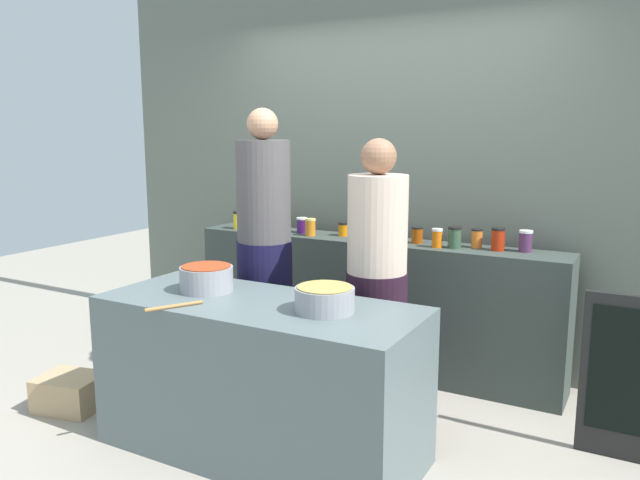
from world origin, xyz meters
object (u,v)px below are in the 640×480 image
object	(u,v)px
preserve_jar_1	(263,222)
cooking_pot_center	(325,299)
bread_crate	(70,392)
cook_in_cap	(376,298)
preserve_jar_4	(310,227)
preserve_jar_7	(385,234)
preserve_jar_10	(455,237)
preserve_jar_5	(344,229)
preserve_jar_8	(417,235)
preserve_jar_2	(277,222)
preserve_jar_11	(477,238)
cook_with_tongs	(265,269)
preserve_jar_13	(526,241)
preserve_jar_6	(372,229)
preserve_jar_3	(302,225)
preserve_jar_0	(238,220)
wooden_spoon	(174,306)
preserve_jar_12	(498,239)
chalkboard_sign	(639,380)
preserve_jar_9	(437,238)

from	to	relation	value
preserve_jar_1	cooking_pot_center	xyz separation A→B (m)	(1.29, -1.38, -0.11)
bread_crate	cook_in_cap	bearing A→B (deg)	24.17
preserve_jar_4	preserve_jar_7	distance (m)	0.57
preserve_jar_10	cook_in_cap	bearing A→B (deg)	-106.77
preserve_jar_5	preserve_jar_8	bearing A→B (deg)	-2.23
preserve_jar_2	preserve_jar_11	xyz separation A→B (m)	(1.51, 0.06, -0.00)
preserve_jar_11	cook_with_tongs	xyz separation A→B (m)	(-1.11, -0.83, -0.16)
preserve_jar_2	preserve_jar_5	distance (m)	0.54
preserve_jar_1	preserve_jar_4	size ratio (longest dim) A/B	1.00
preserve_jar_10	preserve_jar_13	bearing A→B (deg)	12.52
preserve_jar_6	preserve_jar_7	size ratio (longest dim) A/B	1.30
preserve_jar_3	preserve_jar_0	bearing A→B (deg)	-171.65
preserve_jar_4	preserve_jar_13	xyz separation A→B (m)	(1.49, 0.14, 0.01)
preserve_jar_6	wooden_spoon	world-z (taller)	preserve_jar_6
preserve_jar_10	preserve_jar_12	size ratio (longest dim) A/B	0.96
preserve_jar_13	chalkboard_sign	world-z (taller)	preserve_jar_13
preserve_jar_4	bread_crate	size ratio (longest dim) A/B	0.34
cook_with_tongs	chalkboard_sign	world-z (taller)	cook_with_tongs
wooden_spoon	chalkboard_sign	world-z (taller)	chalkboard_sign
preserve_jar_9	preserve_jar_12	distance (m)	0.38
preserve_jar_5	preserve_jar_13	bearing A→B (deg)	1.09
preserve_jar_10	preserve_jar_12	bearing A→B (deg)	11.46
preserve_jar_1	cook_with_tongs	world-z (taller)	cook_with_tongs
preserve_jar_9	preserve_jar_10	xyz separation A→B (m)	(0.11, 0.04, 0.01)
preserve_jar_5	preserve_jar_7	bearing A→B (deg)	-8.49
preserve_jar_4	preserve_jar_13	bearing A→B (deg)	5.22
cooking_pot_center	preserve_jar_1	bearing A→B (deg)	133.10
preserve_jar_9	cooking_pot_center	size ratio (longest dim) A/B	0.43
preserve_jar_0	preserve_jar_12	bearing A→B (deg)	2.70
cooking_pot_center	cook_with_tongs	distance (m)	0.97
preserve_jar_11	bread_crate	bearing A→B (deg)	-142.25
preserve_jar_0	preserve_jar_8	size ratio (longest dim) A/B	1.22
preserve_jar_2	cook_in_cap	world-z (taller)	cook_in_cap
preserve_jar_5	cooking_pot_center	bearing A→B (deg)	-66.62
preserve_jar_11	chalkboard_sign	distance (m)	1.30
cook_in_cap	preserve_jar_1	bearing A→B (deg)	149.42
preserve_jar_6	preserve_jar_11	distance (m)	0.75
preserve_jar_1	wooden_spoon	xyz separation A→B (m)	(0.60, -1.68, -0.16)
preserve_jar_1	bread_crate	xyz separation A→B (m)	(-0.41, -1.53, -0.90)
preserve_jar_7	preserve_jar_10	world-z (taller)	preserve_jar_10
preserve_jar_3	preserve_jar_11	world-z (taller)	preserve_jar_11
preserve_jar_9	cook_with_tongs	distance (m)	1.14
preserve_jar_9	wooden_spoon	bearing A→B (deg)	-116.44
preserve_jar_9	cook_with_tongs	size ratio (longest dim) A/B	0.07
preserve_jar_0	preserve_jar_8	xyz separation A→B (m)	(1.43, 0.09, -0.01)
preserve_jar_5	chalkboard_sign	xyz separation A→B (m)	(1.98, -0.59, -0.54)
preserve_jar_12	chalkboard_sign	xyz separation A→B (m)	(0.87, -0.57, -0.56)
preserve_jar_6	preserve_jar_13	distance (m)	1.06
wooden_spoon	cook_with_tongs	size ratio (longest dim) A/B	0.16
cook_in_cap	preserve_jar_4	bearing A→B (deg)	140.03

